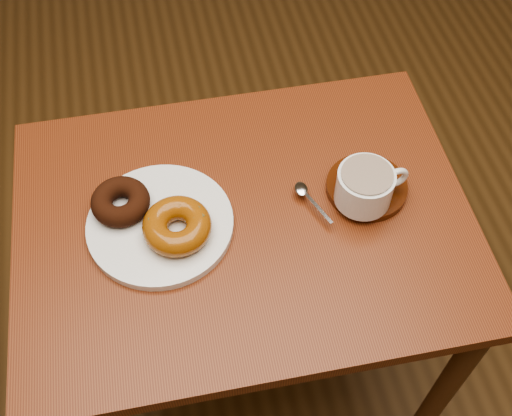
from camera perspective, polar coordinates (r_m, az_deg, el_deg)
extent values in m
cube|color=brown|center=(1.05, -1.07, -1.26)|extent=(0.75, 0.57, 0.03)
cylinder|color=#4F2C16|center=(1.33, 15.96, -15.85)|extent=(0.04, 0.04, 0.66)
cylinder|color=#4F2C16|center=(1.48, -15.30, -3.18)|extent=(0.04, 0.04, 0.66)
cylinder|color=#4F2C16|center=(1.52, 9.84, 0.78)|extent=(0.04, 0.04, 0.66)
cylinder|color=white|center=(1.03, -8.50, -1.44)|extent=(0.24, 0.24, 0.01)
torus|color=black|center=(1.04, -11.96, 0.56)|extent=(0.11, 0.11, 0.03)
torus|color=#964F10|center=(0.99, -7.03, -1.60)|extent=(0.14, 0.14, 0.04)
cube|color=#4D3E19|center=(0.98, -5.17, -0.70)|extent=(0.01, 0.00, 0.00)
cube|color=#4D3E19|center=(0.99, -5.73, 0.17)|extent=(0.01, 0.01, 0.00)
cube|color=#4D3E19|center=(1.00, -6.80, 0.56)|extent=(0.01, 0.01, 0.00)
cube|color=#4D3E19|center=(1.00, -7.99, 0.35)|extent=(0.01, 0.01, 0.00)
cube|color=#4D3E19|center=(0.99, -8.86, -0.39)|extent=(0.01, 0.01, 0.00)
cube|color=#4D3E19|center=(0.98, -9.09, -1.39)|extent=(0.01, 0.00, 0.00)
cube|color=#4D3E19|center=(0.97, -8.57, -2.28)|extent=(0.01, 0.01, 0.00)
cube|color=#4D3E19|center=(0.96, -7.48, -2.71)|extent=(0.01, 0.01, 0.00)
cube|color=#4D3E19|center=(0.96, -6.24, -2.49)|extent=(0.01, 0.01, 0.00)
cube|color=#4D3E19|center=(0.97, -5.36, -1.71)|extent=(0.01, 0.01, 0.00)
cylinder|color=#3E1808|center=(1.08, 9.80, 1.84)|extent=(0.14, 0.14, 0.01)
cylinder|color=white|center=(1.03, 9.61, 1.85)|extent=(0.09, 0.09, 0.06)
cylinder|color=#4F2D1B|center=(1.00, 9.86, 2.95)|extent=(0.08, 0.08, 0.00)
torus|color=white|center=(1.05, 12.32, 2.65)|extent=(0.04, 0.01, 0.04)
ellipsoid|color=silver|center=(1.05, 4.04, 1.72)|extent=(0.02, 0.03, 0.01)
cube|color=silver|center=(1.03, 5.44, 0.12)|extent=(0.03, 0.07, 0.00)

